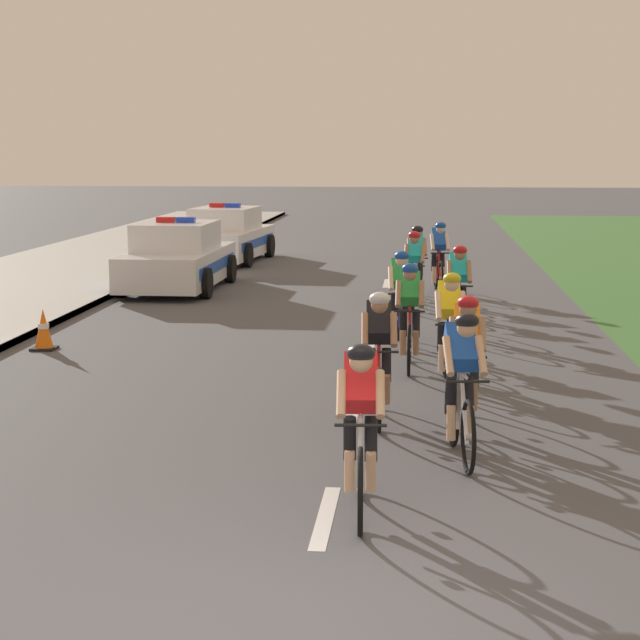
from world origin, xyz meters
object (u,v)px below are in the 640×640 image
Objects in this scene: cyclist_second at (461,383)px; cyclist_tenth at (439,256)px; cyclist_eleventh at (416,261)px; cyclist_fifth at (449,327)px; police_car_nearest at (178,259)px; cyclist_eighth at (458,289)px; cyclist_seventh at (410,314)px; traffic_cone_near at (44,330)px; cyclist_ninth at (415,269)px; cyclist_third at (466,359)px; cyclist_lead at (360,425)px; police_car_second at (226,237)px; cyclist_fourth at (379,354)px; cyclist_sixth at (400,297)px.

cyclist_second is 12.79m from cyclist_tenth.
cyclist_second is at bearing -87.51° from cyclist_eleventh.
police_car_nearest is (-5.67, 9.30, -0.11)m from cyclist_fifth.
cyclist_fifth and cyclist_tenth have the same top height.
cyclist_second and cyclist_tenth have the same top height.
police_car_nearest is (-5.91, 5.41, -0.11)m from cyclist_eighth.
cyclist_fifth is 1.00× the size of cyclist_eighth.
police_car_nearest is at bearing 122.07° from cyclist_seventh.
police_car_nearest is (-5.20, 1.01, -0.11)m from cyclist_eleventh.
cyclist_ninth is at bearing 40.25° from traffic_cone_near.
cyclist_ninth is at bearing 93.99° from cyclist_third.
cyclist_lead is 9.05m from cyclist_eighth.
police_car_second is at bearing 108.43° from cyclist_third.
cyclist_eleventh is at bearing 88.32° from cyclist_lead.
cyclist_third and cyclist_fourth have the same top height.
cyclist_fourth is 0.38× the size of police_car_second.
cyclist_second is 1.00× the size of cyclist_fifth.
cyclist_fifth is at bearing -90.02° from cyclist_tenth.
cyclist_sixth is 8.14m from police_car_nearest.
cyclist_seventh and cyclist_eleventh have the same top height.
cyclist_seventh is (-0.56, 4.45, 0.00)m from cyclist_second.
police_car_nearest is (-4.98, 6.44, -0.11)m from cyclist_sixth.
cyclist_eighth reaches higher than traffic_cone_near.
cyclist_seventh is 5.72m from traffic_cone_near.
cyclist_fifth is 1.00× the size of cyclist_eleventh.
cyclist_seventh is at bearing -84.74° from cyclist_sixth.
police_car_nearest is (-5.67, -0.12, -0.11)m from cyclist_tenth.
traffic_cone_near is (-6.14, 2.06, -0.48)m from cyclist_fifth.
cyclist_second is 1.24m from cyclist_third.
cyclist_fourth is at bearing -100.51° from cyclist_eighth.
cyclist_second is at bearing -58.96° from cyclist_fourth.
cyclist_seventh is 1.00× the size of cyclist_tenth.
cyclist_seventh is 8.35m from cyclist_tenth.
cyclist_fourth is 10.21m from cyclist_eleventh.
cyclist_eleventh is at bearing 89.13° from cyclist_ninth.
police_car_second is at bearing 134.00° from cyclist_tenth.
cyclist_third is at bearing -80.65° from cyclist_sixth.
cyclist_eighth is at bearing -76.10° from cyclist_ninth.
cyclist_fourth is at bearing -74.31° from police_car_second.
cyclist_seventh is 2.69× the size of traffic_cone_near.
cyclist_sixth is 1.79m from cyclist_seventh.
cyclist_seventh is at bearing -9.88° from traffic_cone_near.
police_car_nearest reaches higher than cyclist_seventh.
cyclist_fourth is 1.00× the size of cyclist_eighth.
cyclist_ninth is 2.69× the size of traffic_cone_near.
cyclist_third and cyclist_tenth have the same top height.
cyclist_tenth is 5.68m from police_car_nearest.
cyclist_ninth is at bearing -90.87° from cyclist_eleventh.
cyclist_ninth is 1.00× the size of cyclist_eleventh.
cyclist_seventh is (0.34, 6.18, 0.00)m from cyclist_lead.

